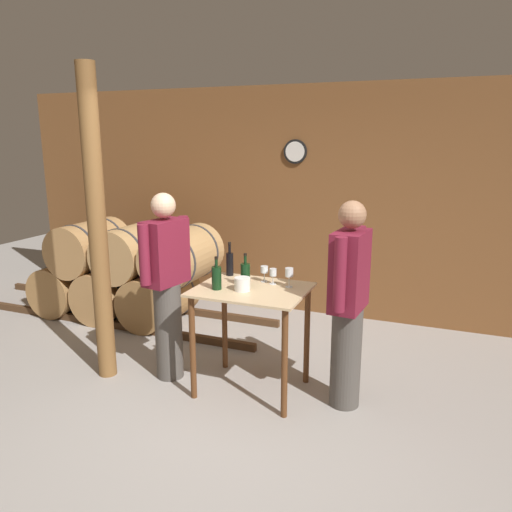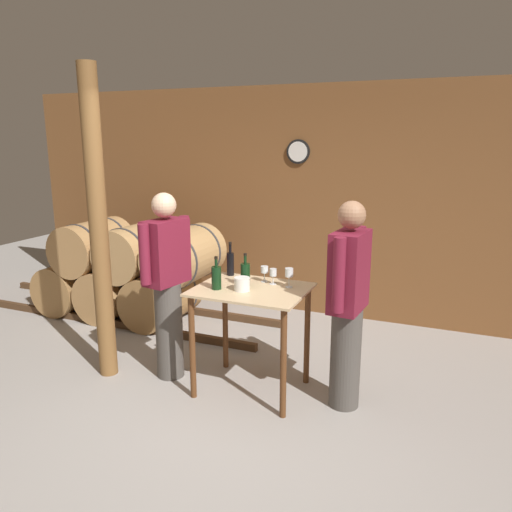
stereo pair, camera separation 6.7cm
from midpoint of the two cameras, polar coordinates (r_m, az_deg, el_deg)
ground_plane at (r=3.94m, az=-3.50°, el=-18.94°), size 14.00×14.00×0.00m
back_wall at (r=5.93m, az=7.57°, el=5.98°), size 8.40×0.08×2.70m
barrel_rack at (r=6.10m, az=-15.18°, el=-1.81°), size 3.96×0.89×1.14m
tasting_table at (r=4.14m, az=-0.99°, el=-6.26°), size 0.91×0.73×0.91m
wooden_post at (r=4.47m, az=-18.10°, el=2.99°), size 0.16×0.16×2.70m
wine_bottle_far_left at (r=4.44m, az=-3.45°, el=-0.79°), size 0.07×0.07×0.30m
wine_bottle_left at (r=4.05m, az=-5.01°, el=-2.44°), size 0.08×0.08×0.27m
wine_bottle_center at (r=4.12m, az=-1.70°, el=-2.07°), size 0.08×0.08×0.28m
wine_glass_near_left at (r=4.24m, az=0.50°, el=-1.63°), size 0.06×0.06×0.14m
wine_glass_near_center at (r=4.17m, az=1.50°, el=-1.96°), size 0.06×0.06×0.13m
wine_glass_near_right at (r=4.09m, az=3.35°, el=-1.95°), size 0.07×0.07×0.16m
ice_bucket at (r=4.01m, az=-2.06°, el=-3.23°), size 0.13×0.13×0.11m
person_host at (r=4.40m, az=-10.62°, el=-3.06°), size 0.29×0.58×1.66m
person_visitor_with_scarf at (r=3.92m, az=10.02°, el=-5.14°), size 0.25×0.59×1.66m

